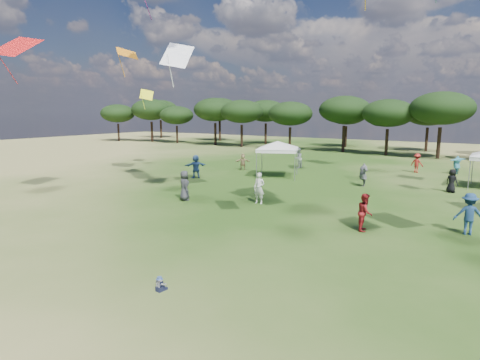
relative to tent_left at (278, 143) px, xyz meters
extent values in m
plane|color=#2E4F17|center=(6.25, -22.70, -2.85)|extent=(140.00, 140.00, 0.00)
cylinder|color=black|center=(-42.85, 20.32, -1.30)|extent=(0.35, 0.35, 3.09)
ellipsoid|color=black|center=(-42.85, 20.32, 2.10)|extent=(6.01, 6.01, 3.24)
cylinder|color=black|center=(-36.57, 22.40, -1.09)|extent=(0.40, 0.40, 3.51)
ellipsoid|color=black|center=(-36.57, 22.40, 2.77)|extent=(6.82, 6.82, 3.68)
cylinder|color=black|center=(-30.71, 22.40, -1.39)|extent=(0.33, 0.33, 2.92)
ellipsoid|color=black|center=(-30.71, 22.40, 1.83)|extent=(5.67, 5.67, 3.06)
cylinder|color=black|center=(-22.82, 22.60, -1.10)|extent=(0.40, 0.40, 3.49)
ellipsoid|color=black|center=(-22.82, 22.60, 2.74)|extent=(6.79, 6.79, 3.66)
cylinder|color=black|center=(-17.67, 22.32, -1.19)|extent=(0.38, 0.38, 3.32)
ellipsoid|color=black|center=(-17.67, 22.32, 2.46)|extent=(6.44, 6.44, 3.47)
cylinder|color=black|center=(-9.26, 21.60, -1.27)|extent=(0.36, 0.36, 3.14)
ellipsoid|color=black|center=(-9.26, 21.60, 2.18)|extent=(6.11, 6.11, 3.29)
cylinder|color=black|center=(-2.14, 23.12, -1.11)|extent=(0.40, 0.40, 3.46)
ellipsoid|color=black|center=(-2.14, 23.12, 2.70)|extent=(6.73, 6.73, 3.63)
cylinder|color=black|center=(3.67, 21.94, -1.24)|extent=(0.37, 0.37, 3.21)
ellipsoid|color=black|center=(3.67, 21.94, 2.29)|extent=(6.24, 6.24, 3.36)
cylinder|color=black|center=(9.50, 21.48, -1.07)|extent=(0.41, 0.41, 3.56)
ellipsoid|color=black|center=(9.50, 21.48, 2.85)|extent=(6.91, 6.91, 3.73)
cylinder|color=black|center=(-42.69, 31.10, -1.07)|extent=(0.41, 0.41, 3.56)
ellipsoid|color=black|center=(-42.69, 31.10, 2.85)|extent=(6.92, 6.92, 3.73)
cylinder|color=black|center=(-27.85, 30.86, -1.04)|extent=(0.41, 0.41, 3.62)
ellipsoid|color=black|center=(-27.85, 30.86, 2.95)|extent=(7.03, 7.03, 3.79)
cylinder|color=black|center=(-17.15, 28.87, -1.16)|extent=(0.39, 0.39, 3.37)
ellipsoid|color=black|center=(-17.15, 28.87, 2.55)|extent=(6.54, 6.54, 3.53)
cylinder|color=black|center=(-4.27, 30.62, -1.29)|extent=(0.36, 0.36, 3.11)
ellipsoid|color=black|center=(-4.27, 30.62, 2.14)|extent=(6.05, 6.05, 3.26)
cylinder|color=black|center=(7.07, 29.83, -1.25)|extent=(0.37, 0.37, 3.20)
ellipsoid|color=black|center=(7.07, 29.83, 2.27)|extent=(6.21, 6.21, 3.35)
cylinder|color=gray|center=(-0.86, -1.96, -1.70)|extent=(0.06, 0.06, 2.30)
cylinder|color=gray|center=(1.96, -0.86, -1.70)|extent=(0.06, 0.06, 2.30)
cylinder|color=gray|center=(-1.96, 0.86, -1.70)|extent=(0.06, 0.06, 2.30)
cylinder|color=gray|center=(0.86, 1.96, -1.70)|extent=(0.06, 0.06, 2.30)
cube|color=white|center=(0.00, 0.00, -0.60)|extent=(4.14, 4.14, 0.25)
pyramid|color=white|center=(0.00, 0.00, 0.12)|extent=(6.05, 6.05, 0.60)
cylinder|color=gray|center=(13.67, 2.18, -1.74)|extent=(0.06, 0.06, 2.22)
cylinder|color=gray|center=(13.70, 5.21, -1.74)|extent=(0.06, 0.06, 2.22)
cube|color=black|center=(6.86, -20.94, -2.77)|extent=(0.22, 0.22, 0.15)
cube|color=black|center=(6.81, -20.79, -2.81)|extent=(0.09, 0.18, 0.08)
cube|color=black|center=(6.94, -20.81, -2.81)|extent=(0.09, 0.18, 0.08)
cube|color=white|center=(6.86, -20.94, -2.61)|extent=(0.20, 0.15, 0.19)
cylinder|color=white|center=(6.75, -20.87, -2.61)|extent=(0.08, 0.19, 0.12)
cylinder|color=white|center=(6.98, -20.90, -2.61)|extent=(0.08, 0.19, 0.12)
sphere|color=#E0B293|center=(6.86, -20.94, -2.48)|extent=(0.13, 0.13, 0.13)
cone|color=#4F72B9|center=(6.86, -20.94, -2.44)|extent=(0.22, 0.22, 0.02)
cylinder|color=#4F72B9|center=(6.86, -20.94, -2.41)|extent=(0.14, 0.14, 0.06)
imported|color=white|center=(-0.76, 5.77, -1.90)|extent=(0.76, 0.95, 1.89)
imported|color=#34343A|center=(-0.73, -10.86, -1.93)|extent=(1.06, 1.00, 1.83)
imported|color=navy|center=(14.32, -9.42, -1.91)|extent=(1.34, 0.98, 1.87)
imported|color=black|center=(12.77, 0.58, -2.05)|extent=(0.92, 0.79, 1.59)
imported|color=#A3211B|center=(9.29, 8.80, -1.99)|extent=(1.25, 0.96, 1.71)
imported|color=#46464A|center=(7.14, -0.34, -2.00)|extent=(1.37, 2.12, 1.68)
imported|color=#957C51|center=(-4.55, 1.85, -2.09)|extent=(1.44, 1.12, 1.52)
imported|color=#29697C|center=(12.34, 9.76, -2.04)|extent=(1.47, 1.97, 1.60)
imported|color=navy|center=(-5.36, -4.03, -1.89)|extent=(1.52, 1.76, 1.91)
imported|color=silver|center=(3.55, -9.18, -1.92)|extent=(0.70, 0.48, 1.85)
imported|color=#A61B20|center=(10.32, -11.28, -1.99)|extent=(0.80, 0.94, 1.72)
plane|color=red|center=(-8.26, -16.20, 6.15)|extent=(2.68, 2.69, 1.57)
plane|color=#F6FF1A|center=(-13.19, -1.50, 4.06)|extent=(1.77, 2.06, 1.23)
plane|color=orange|center=(-9.82, -6.72, 6.98)|extent=(2.49, 2.78, 1.26)
plane|color=white|center=(-0.97, -10.95, 5.73)|extent=(2.14, 2.21, 1.74)
camera|label=1|loc=(15.07, -29.23, 2.56)|focal=30.00mm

